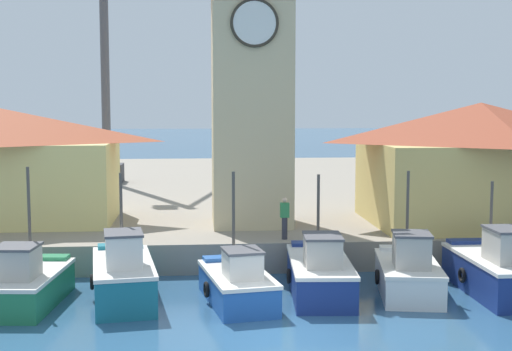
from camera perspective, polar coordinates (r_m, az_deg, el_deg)
ground_plane at (r=20.39m, az=2.13°, el=-12.44°), size 300.00×300.00×0.00m
quay_wharf at (r=46.44m, az=-1.81°, el=-1.29°), size 120.00×40.00×1.16m
fishing_boat_left_outer at (r=23.85m, az=-17.99°, el=-8.24°), size 2.44×4.45×4.35m
fishing_boat_left_inner at (r=23.62m, az=-10.58°, el=-7.88°), size 2.55×5.04×4.10m
fishing_boat_mid_left at (r=22.97m, az=-1.49°, el=-8.61°), size 2.52×4.38×4.18m
fishing_boat_center at (r=24.09m, az=5.12°, el=-7.72°), size 2.31×5.26×3.96m
fishing_boat_mid_right at (r=24.57m, az=12.09°, el=-7.59°), size 2.64×4.61×4.09m
fishing_boat_right_inner at (r=25.33m, az=18.78°, el=-7.18°), size 2.23×5.02×3.73m
clock_tower at (r=30.37m, az=-0.38°, el=8.37°), size 3.80×3.80×14.06m
warehouse_left at (r=32.85m, az=-19.69°, el=0.85°), size 10.02×5.58×4.99m
warehouse_right at (r=32.27m, az=17.44°, el=1.05°), size 9.75×7.16×5.22m
port_crane_far at (r=47.41m, az=-11.91°, el=8.12°), size 3.55×7.73×18.49m
dock_worker_near_tower at (r=27.34m, az=2.31°, el=-3.37°), size 0.34×0.22×1.62m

